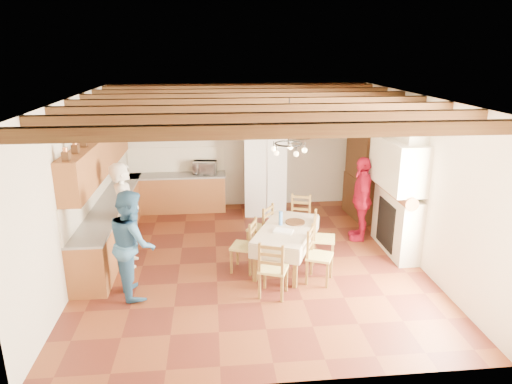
# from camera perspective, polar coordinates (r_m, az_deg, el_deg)

# --- Properties ---
(floor) EXTENTS (6.00, 6.50, 0.02)m
(floor) POSITION_cam_1_polar(r_m,az_deg,el_deg) (8.57, -0.47, -8.68)
(floor) COLOR #532016
(floor) RESTS_ON ground
(ceiling) EXTENTS (6.00, 6.50, 0.02)m
(ceiling) POSITION_cam_1_polar(r_m,az_deg,el_deg) (7.73, -0.53, 11.83)
(ceiling) COLOR white
(ceiling) RESTS_ON ground
(wall_back) EXTENTS (6.00, 0.02, 3.00)m
(wall_back) POSITION_cam_1_polar(r_m,az_deg,el_deg) (11.18, -2.03, 5.78)
(wall_back) COLOR beige
(wall_back) RESTS_ON ground
(wall_front) EXTENTS (6.00, 0.02, 3.00)m
(wall_front) POSITION_cam_1_polar(r_m,az_deg,el_deg) (5.00, 2.94, -9.62)
(wall_front) COLOR beige
(wall_front) RESTS_ON ground
(wall_left) EXTENTS (0.02, 6.50, 3.00)m
(wall_left) POSITION_cam_1_polar(r_m,az_deg,el_deg) (8.32, -21.62, 0.38)
(wall_left) COLOR beige
(wall_left) RESTS_ON ground
(wall_right) EXTENTS (0.02, 6.50, 3.00)m
(wall_right) POSITION_cam_1_polar(r_m,az_deg,el_deg) (8.81, 19.41, 1.53)
(wall_right) COLOR beige
(wall_right) RESTS_ON ground
(ceiling_beams) EXTENTS (6.00, 6.30, 0.16)m
(ceiling_beams) POSITION_cam_1_polar(r_m,az_deg,el_deg) (7.74, -0.53, 11.09)
(ceiling_beams) COLOR #371C10
(ceiling_beams) RESTS_ON ground
(lower_cabinets_left) EXTENTS (0.60, 4.30, 0.86)m
(lower_cabinets_left) POSITION_cam_1_polar(r_m,az_deg,el_deg) (9.54, -17.48, -3.84)
(lower_cabinets_left) COLOR brown
(lower_cabinets_left) RESTS_ON ground
(lower_cabinets_back) EXTENTS (2.30, 0.60, 0.86)m
(lower_cabinets_back) POSITION_cam_1_polar(r_m,az_deg,el_deg) (11.16, -9.83, -0.17)
(lower_cabinets_back) COLOR brown
(lower_cabinets_back) RESTS_ON ground
(countertop_left) EXTENTS (0.62, 4.30, 0.04)m
(countertop_left) POSITION_cam_1_polar(r_m,az_deg,el_deg) (9.40, -17.73, -1.29)
(countertop_left) COLOR gray
(countertop_left) RESTS_ON lower_cabinets_left
(countertop_back) EXTENTS (2.34, 0.62, 0.04)m
(countertop_back) POSITION_cam_1_polar(r_m,az_deg,el_deg) (11.03, -9.95, 2.05)
(countertop_back) COLOR gray
(countertop_back) RESTS_ON lower_cabinets_back
(backsplash_left) EXTENTS (0.03, 4.30, 0.60)m
(backsplash_left) POSITION_cam_1_polar(r_m,az_deg,el_deg) (9.37, -19.61, 0.52)
(backsplash_left) COLOR beige
(backsplash_left) RESTS_ON ground
(backsplash_back) EXTENTS (2.30, 0.03, 0.60)m
(backsplash_back) POSITION_cam_1_polar(r_m,az_deg,el_deg) (11.23, -9.94, 4.02)
(backsplash_back) COLOR beige
(backsplash_back) RESTS_ON ground
(upper_cabinets) EXTENTS (0.35, 4.20, 0.70)m
(upper_cabinets) POSITION_cam_1_polar(r_m,az_deg,el_deg) (9.17, -19.05, 4.44)
(upper_cabinets) COLOR brown
(upper_cabinets) RESTS_ON ground
(fireplace) EXTENTS (0.56, 1.60, 2.80)m
(fireplace) POSITION_cam_1_polar(r_m,az_deg,el_deg) (8.89, 17.12, 1.23)
(fireplace) COLOR beige
(fireplace) RESTS_ON ground
(wall_picture) EXTENTS (0.34, 0.03, 0.42)m
(wall_picture) POSITION_cam_1_polar(r_m,az_deg,el_deg) (11.28, 5.91, 7.63)
(wall_picture) COLOR black
(wall_picture) RESTS_ON ground
(refrigerator) EXTENTS (1.02, 0.87, 1.92)m
(refrigerator) POSITION_cam_1_polar(r_m,az_deg,el_deg) (10.75, 1.15, 2.34)
(refrigerator) COLOR white
(refrigerator) RESTS_ON floor
(hutch) EXTENTS (0.61, 1.23, 2.16)m
(hutch) POSITION_cam_1_polar(r_m,az_deg,el_deg) (10.69, 13.31, 2.46)
(hutch) COLOR #392412
(hutch) RESTS_ON floor
(dining_table) EXTENTS (1.45, 1.87, 0.73)m
(dining_table) POSITION_cam_1_polar(r_m,az_deg,el_deg) (8.18, 3.83, -5.00)
(dining_table) COLOR beige
(dining_table) RESTS_ON floor
(chandelier) EXTENTS (0.47, 0.47, 0.03)m
(chandelier) POSITION_cam_1_polar(r_m,az_deg,el_deg) (7.71, 4.07, 6.05)
(chandelier) COLOR black
(chandelier) RESTS_ON ground
(chair_left_near) EXTENTS (0.52, 0.53, 0.96)m
(chair_left_near) POSITION_cam_1_polar(r_m,az_deg,el_deg) (8.05, -1.58, -6.66)
(chair_left_near) COLOR brown
(chair_left_near) RESTS_ON floor
(chair_left_far) EXTENTS (0.57, 0.57, 0.96)m
(chair_left_far) POSITION_cam_1_polar(r_m,az_deg,el_deg) (8.78, 0.53, -4.51)
(chair_left_far) COLOR brown
(chair_left_far) RESTS_ON floor
(chair_right_near) EXTENTS (0.54, 0.55, 0.96)m
(chair_right_near) POSITION_cam_1_polar(r_m,az_deg,el_deg) (7.75, 7.97, -7.84)
(chair_right_near) COLOR brown
(chair_right_near) RESTS_ON floor
(chair_right_far) EXTENTS (0.50, 0.51, 0.96)m
(chair_right_far) POSITION_cam_1_polar(r_m,az_deg,el_deg) (8.45, 8.46, -5.65)
(chair_right_far) COLOR brown
(chair_right_far) RESTS_ON floor
(chair_end_near) EXTENTS (0.54, 0.52, 0.96)m
(chair_end_near) POSITION_cam_1_polar(r_m,az_deg,el_deg) (7.27, 2.18, -9.45)
(chair_end_near) COLOR brown
(chair_end_near) RESTS_ON floor
(chair_end_far) EXTENTS (0.52, 0.51, 0.96)m
(chair_end_far) POSITION_cam_1_polar(r_m,az_deg,el_deg) (9.25, 5.47, -3.43)
(chair_end_far) COLOR brown
(chair_end_far) RESTS_ON floor
(person_man) EXTENTS (0.52, 0.74, 1.91)m
(person_man) POSITION_cam_1_polar(r_m,az_deg,el_deg) (8.42, -15.94, -2.75)
(person_man) COLOR silver
(person_man) RESTS_ON floor
(person_woman_blue) EXTENTS (0.88, 1.00, 1.73)m
(person_woman_blue) POSITION_cam_1_polar(r_m,az_deg,el_deg) (7.44, -15.19, -6.19)
(person_woman_blue) COLOR #356593
(person_woman_blue) RESTS_ON floor
(person_woman_red) EXTENTS (0.63, 1.08, 1.73)m
(person_woman_red) POSITION_cam_1_polar(r_m,az_deg,el_deg) (9.48, 13.04, -0.81)
(person_woman_red) COLOR red
(person_woman_red) RESTS_ON floor
(microwave) EXTENTS (0.58, 0.43, 0.30)m
(microwave) POSITION_cam_1_polar(r_m,az_deg,el_deg) (10.96, -6.41, 3.03)
(microwave) COLOR silver
(microwave) RESTS_ON countertop_back
(fridge_vase) EXTENTS (0.32, 0.32, 0.29)m
(fridge_vase) POSITION_cam_1_polar(r_m,az_deg,el_deg) (10.51, 1.23, 8.16)
(fridge_vase) COLOR #392412
(fridge_vase) RESTS_ON refrigerator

